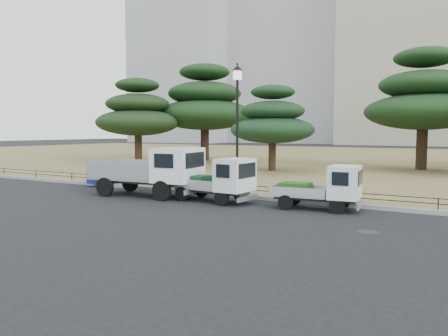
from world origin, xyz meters
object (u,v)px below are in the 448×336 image
Objects in this scene: street_lamp at (237,107)px; tarp_pile at (106,175)px; truck_kei_rear at (323,188)px; truck_large at (152,169)px; truck_kei_front at (218,180)px.

street_lamp is 3.02× the size of tarp_pile.
truck_kei_rear is at bearing -17.27° from street_lamp.
truck_kei_rear is 11.90m from tarp_pile.
truck_kei_rear reaches higher than tarp_pile.
street_lamp is at bearing 23.04° from truck_large.
truck_kei_rear is at bearing -5.72° from tarp_pile.
truck_kei_rear is (4.17, 0.38, -0.07)m from truck_kei_front.
street_lamp is at bearing 0.86° from tarp_pile.
truck_kei_front reaches higher than truck_kei_rear.
truck_large reaches higher than tarp_pile.
street_lamp is 8.33m from tarp_pile.
truck_kei_front is 0.63× the size of street_lamp.
tarp_pile is (-7.67, 1.57, -0.32)m from truck_kei_front.
truck_kei_rear is 1.77× the size of tarp_pile.
truck_kei_front is at bearing 179.69° from truck_kei_rear.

